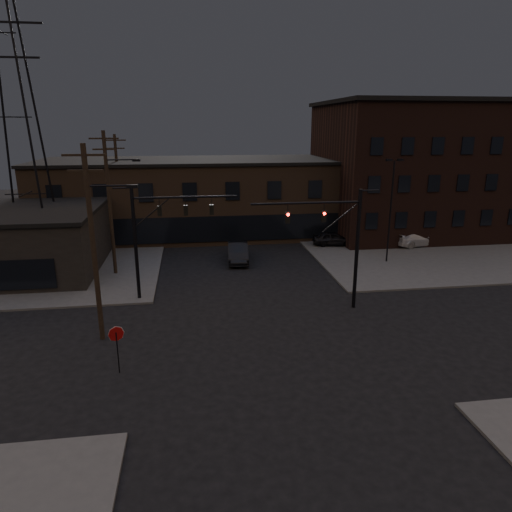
{
  "coord_description": "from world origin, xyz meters",
  "views": [
    {
      "loc": [
        -4.15,
        -23.01,
        11.9
      ],
      "look_at": [
        0.01,
        5.82,
        3.5
      ],
      "focal_mm": 32.0,
      "sensor_mm": 36.0,
      "label": 1
    }
  ],
  "objects_px": {
    "traffic_signal_far": "(154,230)",
    "parked_car_lot_b": "(417,238)",
    "traffic_signal_near": "(341,237)",
    "stop_sign": "(117,339)",
    "parked_car_lot_a": "(333,238)",
    "car_crossing": "(238,253)"
  },
  "relations": [
    {
      "from": "traffic_signal_far",
      "to": "parked_car_lot_b",
      "type": "relative_size",
      "value": 1.58
    },
    {
      "from": "traffic_signal_near",
      "to": "parked_car_lot_b",
      "type": "xyz_separation_m",
      "value": [
        12.97,
        14.28,
        -4.05
      ]
    },
    {
      "from": "traffic_signal_near",
      "to": "stop_sign",
      "type": "bearing_deg",
      "value": -154.1
    },
    {
      "from": "traffic_signal_near",
      "to": "parked_car_lot_a",
      "type": "distance_m",
      "value": 16.79
    },
    {
      "from": "parked_car_lot_b",
      "to": "stop_sign",
      "type": "bearing_deg",
      "value": 116.85
    },
    {
      "from": "parked_car_lot_b",
      "to": "car_crossing",
      "type": "bearing_deg",
      "value": 86.21
    },
    {
      "from": "traffic_signal_far",
      "to": "parked_car_lot_a",
      "type": "xyz_separation_m",
      "value": [
        16.68,
        12.12,
        -4.16
      ]
    },
    {
      "from": "parked_car_lot_a",
      "to": "parked_car_lot_b",
      "type": "distance_m",
      "value": 8.46
    },
    {
      "from": "traffic_signal_near",
      "to": "stop_sign",
      "type": "distance_m",
      "value": 15.17
    },
    {
      "from": "stop_sign",
      "to": "parked_car_lot_b",
      "type": "xyz_separation_m",
      "value": [
        26.32,
        20.77,
        -0.96
      ]
    },
    {
      "from": "parked_car_lot_b",
      "to": "car_crossing",
      "type": "xyz_separation_m",
      "value": [
        -18.43,
        -2.47,
        -0.05
      ]
    },
    {
      "from": "parked_car_lot_a",
      "to": "parked_car_lot_b",
      "type": "bearing_deg",
      "value": -91.33
    },
    {
      "from": "traffic_signal_far",
      "to": "stop_sign",
      "type": "xyz_separation_m",
      "value": [
        -1.28,
        -9.99,
        -3.17
      ]
    },
    {
      "from": "stop_sign",
      "to": "traffic_signal_far",
      "type": "bearing_deg",
      "value": 82.68
    },
    {
      "from": "traffic_signal_near",
      "to": "car_crossing",
      "type": "height_order",
      "value": "traffic_signal_near"
    },
    {
      "from": "parked_car_lot_a",
      "to": "car_crossing",
      "type": "distance_m",
      "value": 10.77
    },
    {
      "from": "car_crossing",
      "to": "traffic_signal_far",
      "type": "bearing_deg",
      "value": -124.3
    },
    {
      "from": "traffic_signal_far",
      "to": "parked_car_lot_a",
      "type": "distance_m",
      "value": 21.04
    },
    {
      "from": "traffic_signal_near",
      "to": "parked_car_lot_b",
      "type": "distance_m",
      "value": 19.71
    },
    {
      "from": "stop_sign",
      "to": "parked_car_lot_a",
      "type": "height_order",
      "value": "stop_sign"
    },
    {
      "from": "parked_car_lot_b",
      "to": "car_crossing",
      "type": "relative_size",
      "value": 1.0
    },
    {
      "from": "traffic_signal_far",
      "to": "stop_sign",
      "type": "height_order",
      "value": "traffic_signal_far"
    }
  ]
}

